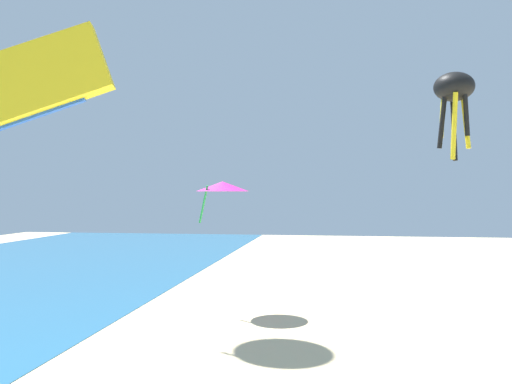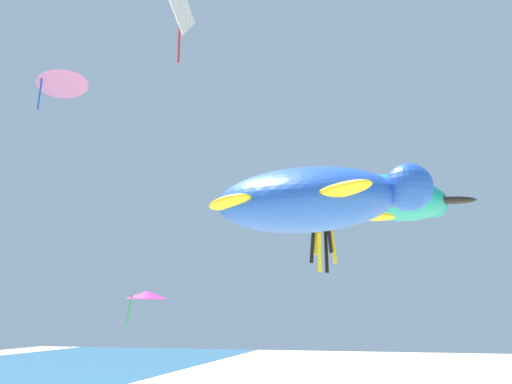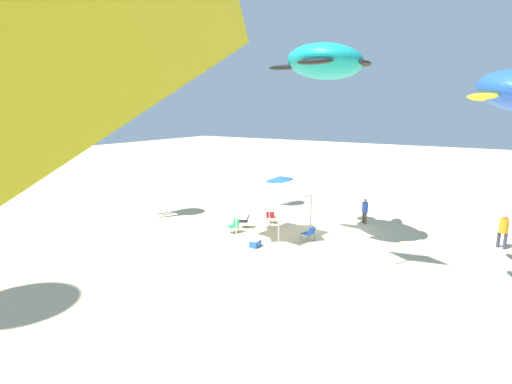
# 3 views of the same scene
# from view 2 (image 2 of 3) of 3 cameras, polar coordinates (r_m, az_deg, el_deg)

# --- Properties ---
(canopy_tent) EXTENTS (3.41, 3.41, 2.86)m
(canopy_tent) POSITION_cam_2_polar(r_m,az_deg,el_deg) (22.38, 14.64, -19.02)
(canopy_tent) COLOR #B7B7BC
(canopy_tent) RESTS_ON ground
(kite_turtle_blue) EXTENTS (4.30, 4.87, 1.95)m
(kite_turtle_blue) POSITION_cam_2_polar(r_m,az_deg,el_deg) (11.78, 5.70, -0.85)
(kite_turtle_blue) COLOR blue
(kite_delta_magenta) EXTENTS (3.84, 3.84, 2.11)m
(kite_delta_magenta) POSITION_cam_2_polar(r_m,az_deg,el_deg) (35.98, -11.48, -10.61)
(kite_delta_magenta) COLOR #E02D9E
(kite_diamond_white) EXTENTS (2.91, 0.39, 4.16)m
(kite_diamond_white) POSITION_cam_2_polar(r_m,az_deg,el_deg) (25.03, -8.01, 18.61)
(kite_diamond_white) COLOR white
(kite_octopus_black) EXTENTS (1.92, 1.92, 4.27)m
(kite_octopus_black) POSITION_cam_2_polar(r_m,az_deg,el_deg) (33.63, 7.00, -2.77)
(kite_octopus_black) COLOR black
(kite_turtle_teal) EXTENTS (5.69, 5.71, 2.01)m
(kite_turtle_teal) POSITION_cam_2_polar(r_m,az_deg,el_deg) (20.13, 14.41, -0.72)
(kite_turtle_teal) COLOR teal
(kite_delta_pink) EXTENTS (5.13, 5.14, 3.25)m
(kite_delta_pink) POSITION_cam_2_polar(r_m,az_deg,el_deg) (42.46, -19.76, 11.02)
(kite_delta_pink) COLOR pink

